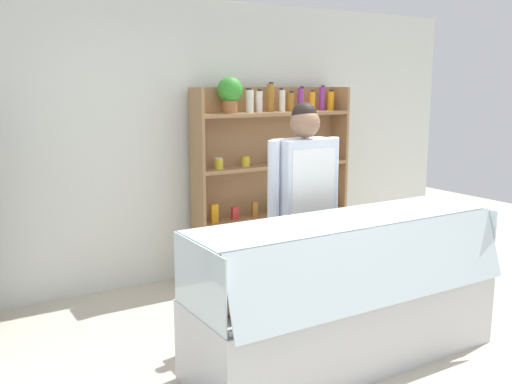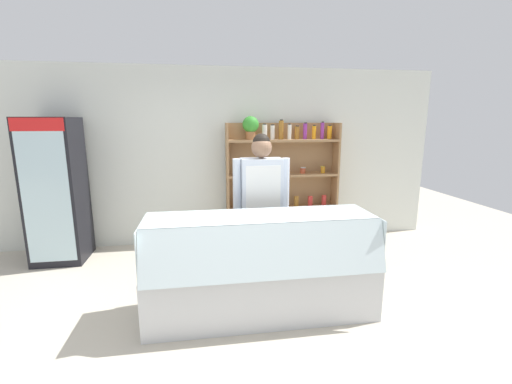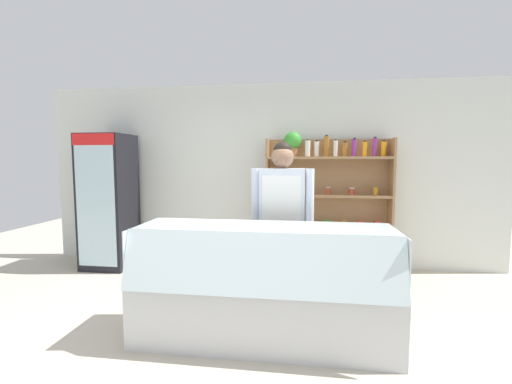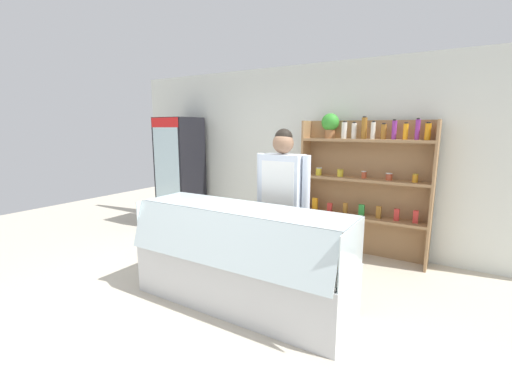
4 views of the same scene
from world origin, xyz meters
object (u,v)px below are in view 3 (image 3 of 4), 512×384
Objects in this scene: shelving_unit at (325,194)px; shop_clerk at (282,210)px; drinks_fridge at (109,201)px; deli_display_case at (263,305)px.

shelving_unit reaches higher than shop_clerk.
deli_display_case is (2.49, -1.77, -0.66)m from drinks_fridge.
drinks_fridge is 3.13m from deli_display_case.
shop_clerk is at bearing -111.04° from shelving_unit.
deli_display_case is 1.01m from shop_clerk.
shelving_unit is 2.26m from deli_display_case.
shelving_unit reaches higher than deli_display_case.
drinks_fridge is at bearing -175.55° from shelving_unit.
drinks_fridge reaches higher than deli_display_case.
shelving_unit is at bearing 68.96° from shop_clerk.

